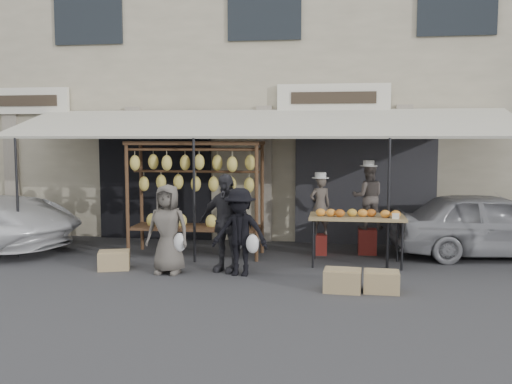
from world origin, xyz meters
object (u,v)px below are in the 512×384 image
crate_near_a (342,280)px  banana_rack (195,176)px  customer_left (168,229)px  crate_near_b (381,282)px  produce_table (357,217)px  vendor_left (320,205)px  customer_right (240,232)px  sedan (490,224)px  customer_mid (226,223)px  crate_far (114,260)px  vendor_right (368,197)px

crate_near_a → banana_rack: bearing=141.7°
banana_rack → customer_left: bearing=-94.1°
banana_rack → crate_near_b: 4.28m
produce_table → vendor_left: vendor_left is taller
produce_table → vendor_left: 1.10m
customer_right → sedan: customer_right is taller
customer_mid → sedan: bearing=40.0°
customer_left → crate_far: customer_left is taller
vendor_left → customer_left: bearing=17.9°
banana_rack → customer_mid: bearing=-55.5°
crate_near_b → produce_table: bearing=100.0°
crate_near_b → sedan: sedan is taller
customer_mid → crate_near_a: (1.99, -1.02, -0.68)m
customer_left → crate_near_a: size_ratio=2.77×
customer_left → customer_mid: size_ratio=0.90×
crate_near_a → crate_near_b: size_ratio=1.05×
sedan → vendor_right: bearing=84.0°
customer_mid → sedan: 5.18m
vendor_right → customer_right: vendor_right is taller
vendor_left → customer_right: (-1.27, -1.90, -0.24)m
vendor_left → crate_near_b: (1.00, -2.63, -0.82)m
sedan → customer_right: bearing=108.5°
produce_table → crate_far: bearing=-167.6°
produce_table → customer_mid: (-2.25, -0.80, -0.03)m
customer_mid → produce_table: bearing=38.4°
customer_right → crate_near_a: 1.95m
crate_near_a → sedan: size_ratio=0.15×
vendor_left → customer_right: 2.30m
produce_table → sedan: sedan is taller
customer_left → customer_mid: bearing=21.9°
vendor_left → sedan: 3.28m
crate_far → produce_table: bearing=12.4°
vendor_left → sedan: size_ratio=0.31×
crate_far → customer_right: bearing=-3.2°
crate_near_b → crate_near_a: bearing=-176.1°
customer_left → crate_near_b: size_ratio=2.91×
produce_table → crate_near_a: bearing=-98.2°
crate_near_b → customer_mid: bearing=159.1°
sedan → vendor_left: bearing=87.3°
customer_right → crate_near_b: customer_right is taller
vendor_left → crate_near_b: vendor_left is taller
customer_left → customer_right: customer_left is taller
crate_far → banana_rack: bearing=49.6°
vendor_right → sedan: size_ratio=0.34×
banana_rack → crate_near_a: (2.82, -2.23, -1.40)m
customer_right → crate_near_a: customer_right is taller
vendor_left → sedan: bearing=164.1°
vendor_right → customer_left: vendor_right is taller
customer_right → sedan: 5.00m
vendor_right → crate_near_b: size_ratio=2.46×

